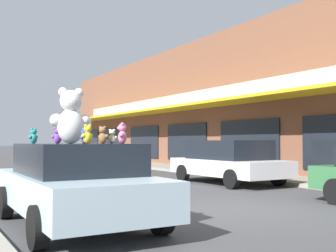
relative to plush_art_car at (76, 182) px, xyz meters
name	(u,v)px	position (x,y,z in m)	size (l,w,h in m)	color
ground_plane	(224,209)	(3.32, 0.14, -0.74)	(260.00, 260.00, 0.00)	#424244
storefront_row	(279,110)	(17.22, 12.21, 2.67)	(15.78, 35.20, 6.83)	brown
plush_art_car	(76,182)	(0.00, 0.00, 0.00)	(2.12, 4.29, 1.41)	#ADC6D1
teddy_bear_giant	(71,117)	(-0.10, 0.01, 1.13)	(0.73, 0.47, 0.96)	white
teddy_bear_red	(84,136)	(0.36, 0.66, 0.80)	(0.19, 0.19, 0.28)	red
teddy_bear_purple	(58,136)	(-0.23, 0.36, 0.81)	(0.21, 0.13, 0.29)	purple
teddy_bear_pink	(122,134)	(0.49, -0.81, 0.83)	(0.20, 0.26, 0.35)	pink
teddy_bear_yellow	(88,134)	(-0.05, -0.69, 0.82)	(0.24, 0.18, 0.31)	yellow
teddy_bear_cream	(112,137)	(0.66, 0.02, 0.79)	(0.20, 0.14, 0.27)	beige
teddy_bear_blue	(84,136)	(-0.05, -0.54, 0.79)	(0.18, 0.17, 0.26)	blue
teddy_bear_brown	(103,135)	(0.46, -0.05, 0.82)	(0.20, 0.22, 0.31)	olive
teddy_bear_teal	(34,136)	(-0.56, 0.74, 0.81)	(0.21, 0.18, 0.29)	teal
parked_car_far_center	(228,161)	(6.80, 4.35, 0.04)	(2.14, 4.42, 1.48)	silver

